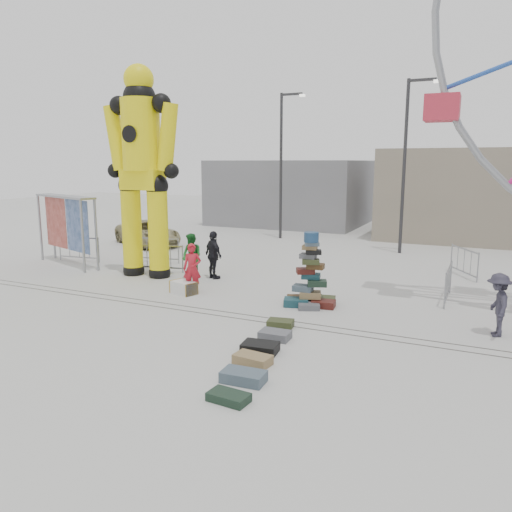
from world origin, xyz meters
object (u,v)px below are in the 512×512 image
at_px(suitcase_tower, 310,285).
at_px(lamp_post_right, 407,158).
at_px(pedestrian_red, 192,268).
at_px(parked_suv, 147,233).
at_px(barricade_wheel_back, 464,262).
at_px(pedestrian_grey, 498,305).
at_px(lamp_post_left, 283,159).
at_px(crash_test_dummy, 142,164).
at_px(barricade_dummy_a, 79,249).
at_px(barricade_dummy_c, 159,258).
at_px(barricade_wheel_front, 448,284).
at_px(pedestrian_green, 192,256).
at_px(steamer_trunk, 184,288).
at_px(pedestrian_black, 214,255).
at_px(barricade_dummy_b, 157,250).
at_px(banner_scaffold, 66,213).

bearing_deg(suitcase_tower, lamp_post_right, 69.64).
xyz_separation_m(suitcase_tower, pedestrian_red, (-4.01, -0.27, 0.20)).
bearing_deg(lamp_post_right, parked_suv, -166.13).
relative_size(barricade_wheel_back, pedestrian_grey, 1.25).
height_order(suitcase_tower, pedestrian_grey, suitcase_tower).
distance_m(lamp_post_left, parked_suv, 8.47).
height_order(pedestrian_grey, parked_suv, pedestrian_grey).
height_order(crash_test_dummy, barricade_dummy_a, crash_test_dummy).
height_order(lamp_post_right, barricade_dummy_a, lamp_post_right).
relative_size(barricade_dummy_c, barricade_wheel_front, 1.00).
distance_m(barricade_wheel_front, parked_suv, 15.98).
bearing_deg(pedestrian_green, steamer_trunk, -49.02).
distance_m(suitcase_tower, pedestrian_grey, 5.15).
bearing_deg(pedestrian_grey, suitcase_tower, -106.65).
relative_size(steamer_trunk, barricade_wheel_front, 0.44).
height_order(lamp_post_left, barricade_wheel_front, lamp_post_left).
height_order(pedestrian_black, parked_suv, pedestrian_black).
bearing_deg(steamer_trunk, pedestrian_green, 132.48).
xyz_separation_m(barricade_dummy_c, barricade_wheel_back, (11.00, 4.21, 0.00)).
bearing_deg(steamer_trunk, suitcase_tower, 24.42).
height_order(barricade_dummy_b, parked_suv, parked_suv).
bearing_deg(crash_test_dummy, steamer_trunk, -33.43).
bearing_deg(barricade_wheel_front, barricade_dummy_c, 92.05).
height_order(banner_scaffold, barricade_wheel_back, banner_scaffold).
bearing_deg(pedestrian_green, parked_suv, 154.39).
distance_m(banner_scaffold, steamer_trunk, 7.52).
xyz_separation_m(lamp_post_left, barricade_dummy_c, (-1.07, -10.33, -3.93)).
xyz_separation_m(lamp_post_left, pedestrian_grey, (11.00, -12.90, -3.68)).
bearing_deg(lamp_post_right, banner_scaffold, -144.35).
bearing_deg(pedestrian_green, barricade_dummy_a, -170.82).
bearing_deg(barricade_wheel_back, lamp_post_left, -151.94).
bearing_deg(pedestrian_red, barricade_dummy_c, 121.32).
distance_m(crash_test_dummy, steamer_trunk, 5.13).
bearing_deg(lamp_post_right, barricade_dummy_c, -134.10).
height_order(banner_scaffold, steamer_trunk, banner_scaffold).
height_order(banner_scaffold, pedestrian_green, banner_scaffold).
distance_m(steamer_trunk, barricade_dummy_c, 3.68).
relative_size(suitcase_tower, barricade_wheel_front, 1.12).
bearing_deg(parked_suv, lamp_post_left, -18.62).
bearing_deg(banner_scaffold, parked_suv, 111.18).
xyz_separation_m(banner_scaffold, barricade_dummy_a, (-0.19, 0.81, -1.65)).
bearing_deg(pedestrian_black, parked_suv, -6.47).
relative_size(crash_test_dummy, barricade_dummy_a, 3.99).
xyz_separation_m(lamp_post_left, parked_suv, (-5.56, -5.10, -3.85)).
relative_size(suitcase_tower, barricade_dummy_a, 1.12).
bearing_deg(suitcase_tower, lamp_post_left, 101.40).
bearing_deg(barricade_dummy_b, pedestrian_grey, -27.38).
distance_m(barricade_wheel_front, pedestrian_grey, 3.20).
relative_size(lamp_post_left, pedestrian_black, 4.47).
distance_m(barricade_dummy_a, barricade_dummy_b, 3.48).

